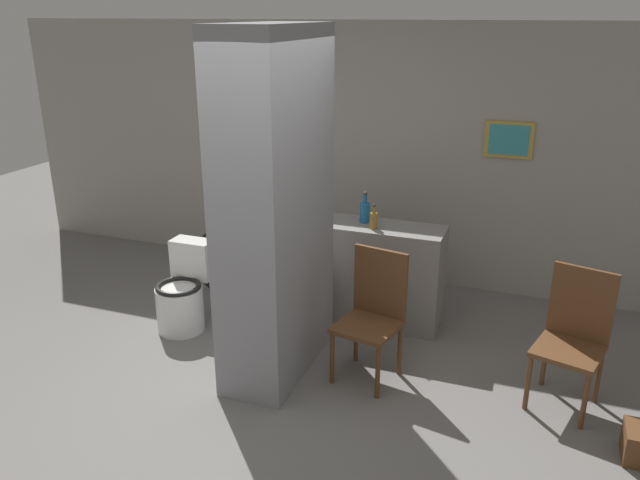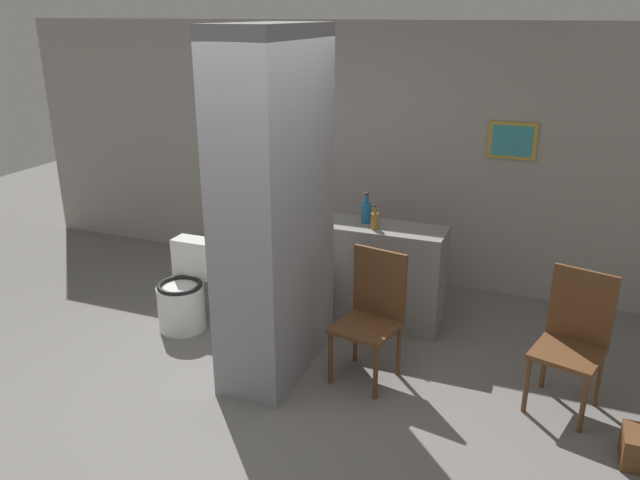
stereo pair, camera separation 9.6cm
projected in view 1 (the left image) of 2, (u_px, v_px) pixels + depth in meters
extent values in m
plane|color=slate|center=(244.00, 402.00, 4.52)|extent=(14.00, 14.00, 0.00)
cube|color=gray|center=(355.00, 153.00, 6.39)|extent=(8.00, 0.06, 2.60)
cube|color=#B79338|center=(213.00, 107.00, 6.74)|extent=(0.36, 0.02, 0.48)
cube|color=#4C9959|center=(213.00, 107.00, 6.72)|extent=(0.30, 0.01, 0.39)
cube|color=#B79338|center=(509.00, 140.00, 5.78)|extent=(0.44, 0.02, 0.34)
cube|color=teal|center=(509.00, 140.00, 5.77)|extent=(0.36, 0.01, 0.28)
cube|color=gray|center=(276.00, 210.00, 4.58)|extent=(0.50, 1.15, 2.60)
cylinder|color=black|center=(227.00, 181.00, 4.37)|extent=(0.03, 0.40, 0.40)
cylinder|color=red|center=(225.00, 181.00, 4.38)|extent=(0.01, 0.07, 0.07)
cube|color=gray|center=(369.00, 273.00, 5.61)|extent=(1.30, 0.44, 0.91)
cylinder|color=silver|center=(180.00, 309.00, 5.50)|extent=(0.42, 0.42, 0.40)
torus|color=black|center=(178.00, 287.00, 5.43)|extent=(0.40, 0.40, 0.04)
cube|color=silver|center=(193.00, 258.00, 5.61)|extent=(0.37, 0.20, 0.35)
cylinder|color=brown|center=(332.00, 358.00, 4.69)|extent=(0.04, 0.04, 0.43)
cylinder|color=brown|center=(378.00, 372.00, 4.51)|extent=(0.04, 0.04, 0.43)
cylinder|color=brown|center=(356.00, 337.00, 5.00)|extent=(0.04, 0.04, 0.43)
cylinder|color=brown|center=(400.00, 349.00, 4.82)|extent=(0.04, 0.04, 0.43)
cube|color=brown|center=(367.00, 327.00, 4.68)|extent=(0.51, 0.51, 0.04)
cube|color=brown|center=(380.00, 282.00, 4.74)|extent=(0.43, 0.11, 0.54)
cylinder|color=brown|center=(528.00, 383.00, 4.38)|extent=(0.04, 0.04, 0.43)
cylinder|color=brown|center=(585.00, 402.00, 4.17)|extent=(0.04, 0.04, 0.43)
cylinder|color=brown|center=(545.00, 360.00, 4.67)|extent=(0.04, 0.04, 0.43)
cylinder|color=brown|center=(599.00, 376.00, 4.46)|extent=(0.04, 0.04, 0.43)
cube|color=brown|center=(568.00, 351.00, 4.34)|extent=(0.54, 0.54, 0.04)
cube|color=brown|center=(582.00, 303.00, 4.40)|extent=(0.43, 0.15, 0.54)
torus|color=black|center=(225.00, 264.00, 6.09)|extent=(0.70, 0.04, 0.70)
torus|color=black|center=(314.00, 277.00, 5.78)|extent=(0.70, 0.04, 0.70)
cylinder|color=maroon|center=(268.00, 252.00, 5.87)|extent=(0.86, 0.04, 0.04)
cylinder|color=maroon|center=(246.00, 249.00, 5.95)|extent=(0.03, 0.03, 0.36)
cylinder|color=maroon|center=(309.00, 258.00, 5.73)|extent=(0.03, 0.03, 0.33)
cube|color=black|center=(245.00, 229.00, 5.88)|extent=(0.16, 0.06, 0.04)
cylinder|color=#262626|center=(309.00, 241.00, 5.68)|extent=(0.03, 0.42, 0.03)
cylinder|color=#19598C|center=(365.00, 213.00, 5.49)|extent=(0.09, 0.09, 0.18)
cylinder|color=#19598C|center=(365.00, 199.00, 5.44)|extent=(0.03, 0.03, 0.08)
sphere|color=#333333|center=(365.00, 194.00, 5.43)|extent=(0.04, 0.04, 0.04)
cylinder|color=olive|center=(374.00, 221.00, 5.34)|extent=(0.07, 0.07, 0.14)
cylinder|color=olive|center=(374.00, 210.00, 5.31)|extent=(0.03, 0.03, 0.06)
sphere|color=#333333|center=(374.00, 205.00, 5.29)|extent=(0.03, 0.03, 0.03)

